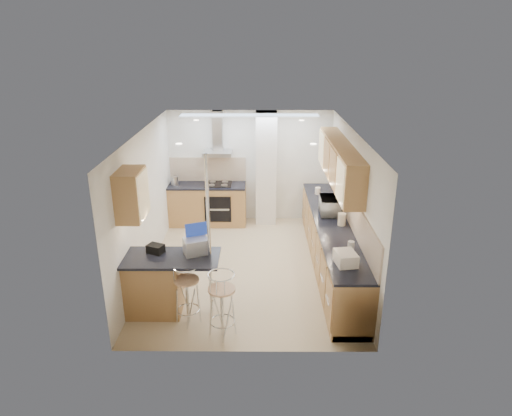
{
  "coord_description": "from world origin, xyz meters",
  "views": [
    {
      "loc": [
        0.19,
        -7.47,
        4.0
      ],
      "look_at": [
        0.14,
        0.2,
        1.09
      ],
      "focal_mm": 32.0,
      "sensor_mm": 36.0,
      "label": 1
    }
  ],
  "objects_px": {
    "microwave": "(330,206)",
    "bread_bin": "(346,258)",
    "bar_stool_near": "(187,294)",
    "laptop": "(196,246)",
    "bar_stool_end": "(222,305)"
  },
  "relations": [
    {
      "from": "bar_stool_near",
      "to": "bar_stool_end",
      "type": "relative_size",
      "value": 0.96
    },
    {
      "from": "microwave",
      "to": "laptop",
      "type": "height_order",
      "value": "microwave"
    },
    {
      "from": "microwave",
      "to": "bar_stool_near",
      "type": "distance_m",
      "value": 3.2
    },
    {
      "from": "bar_stool_end",
      "to": "bread_bin",
      "type": "bearing_deg",
      "value": -60.2
    },
    {
      "from": "laptop",
      "to": "bar_stool_end",
      "type": "distance_m",
      "value": 1.0
    },
    {
      "from": "bread_bin",
      "to": "microwave",
      "type": "bearing_deg",
      "value": 78.89
    },
    {
      "from": "laptop",
      "to": "microwave",
      "type": "bearing_deg",
      "value": 15.06
    },
    {
      "from": "bar_stool_end",
      "to": "bar_stool_near",
      "type": "bearing_deg",
      "value": 76.7
    },
    {
      "from": "microwave",
      "to": "bread_bin",
      "type": "bearing_deg",
      "value": 179.85
    },
    {
      "from": "microwave",
      "to": "bar_stool_near",
      "type": "bearing_deg",
      "value": 133.36
    },
    {
      "from": "laptop",
      "to": "bar_stool_end",
      "type": "xyz_separation_m",
      "value": [
        0.43,
        -0.7,
        -0.57
      ]
    },
    {
      "from": "microwave",
      "to": "bar_stool_near",
      "type": "relative_size",
      "value": 0.59
    },
    {
      "from": "microwave",
      "to": "bread_bin",
      "type": "relative_size",
      "value": 1.58
    },
    {
      "from": "bar_stool_near",
      "to": "bar_stool_end",
      "type": "height_order",
      "value": "bar_stool_end"
    },
    {
      "from": "laptop",
      "to": "bread_bin",
      "type": "xyz_separation_m",
      "value": [
        2.18,
        -0.29,
        -0.05
      ]
    }
  ]
}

